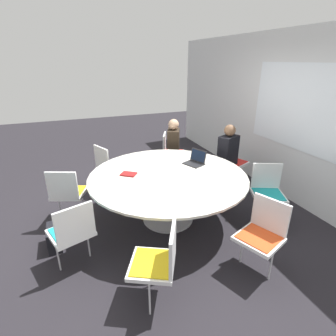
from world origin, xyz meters
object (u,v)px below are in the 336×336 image
Objects in this scene: chair_4 at (72,230)px; person_0 at (229,152)px; chair_0 at (231,158)px; chair_6 at (263,231)px; chair_3 at (67,191)px; laptop at (196,160)px; chair_2 at (109,164)px; person_1 at (174,145)px; chair_5 at (159,259)px; chair_7 at (268,189)px; handbag at (55,237)px; spiral_notebook at (129,174)px; chair_1 at (171,150)px.

person_0 is at bearing 3.08° from chair_4.
chair_0 is 1.00× the size of chair_6.
chair_3 is 1.95m from laptop.
chair_2 is 2.16m from person_0.
person_0 is at bearing 68.64° from person_1.
chair_5 and chair_7 have the same top height.
chair_4 is 2.09m from chair_6.
person_1 reaches higher than chair_6.
chair_3 is at bearing -120.12° from laptop.
chair_2 is 1.00× the size of chair_5.
chair_3 is at bearing 25.86° from chair_6.
person_1 reaches higher than handbag.
handbag is at bearing -8.76° from chair_0.
chair_0 is at bearing 93.40° from laptop.
spiral_notebook is (1.15, -1.18, 0.04)m from person_1.
chair_7 is at bearing 80.94° from handbag.
chair_1 is 3.18m from chair_5.
person_1 is (-0.61, -0.92, 0.20)m from chair_0.
laptop reaches higher than chair_7.
chair_4 is 2.68m from chair_7.
chair_2 and chair_4 have the same top height.
chair_4 is at bearing 70.89° from chair_5.
laptop is 1.00× the size of handbag.
person_1 is 2.70m from handbag.
chair_2 is 1.00× the size of chair_4.
chair_0 and chair_2 have the same top height.
chair_2 and chair_5 have the same top height.
person_0 is at bearing -19.17° from chair_5.
chair_1 is at bearing -23.53° from chair_6.
chair_5 is (2.05, -2.18, 0.00)m from chair_0.
chair_2 is at bearing -37.01° from chair_0.
chair_2 is at bearing 70.36° from chair_3.
chair_0 is at bearing 4.64° from chair_4.
person_1 is at bearing 134.34° from spiral_notebook.
chair_6 is 2.37× the size of handbag.
chair_4 is at bearing 0.61° from chair_0.
chair_0 is 1.00× the size of chair_2.
chair_7 is 0.71× the size of person_1.
person_0 is 1.00× the size of person_1.
chair_5 is at bearing 20.28° from chair_0.
chair_3 is 2.37× the size of handbag.
person_0 is at bearing 102.00° from handbag.
handbag is at bearing 98.13° from chair_4.
person_0 reaches higher than handbag.
chair_4 is 1.00× the size of chair_5.
spiral_notebook is 0.72× the size of handbag.
person_1 is 4.66× the size of spiral_notebook.
chair_6 is at bearing 60.10° from handbag.
spiral_notebook is (0.28, 0.84, 0.24)m from chair_3.
person_1 is (0.25, -0.03, 0.20)m from chair_1.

